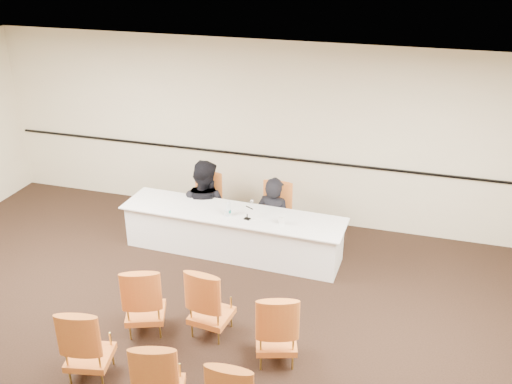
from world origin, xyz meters
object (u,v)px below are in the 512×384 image
panelist_main_chair (274,215)px  panel_table (233,233)px  aud_chair_front_right (276,325)px  aud_chair_back_left (88,341)px  panelist_main (274,225)px  aud_chair_front_left (144,298)px  water_bottle (229,208)px  drinking_glass (227,213)px  aud_chair_front_mid (211,300)px  panelist_second (205,211)px  coffee_cup (282,220)px  panelist_second_chair (204,204)px  microphone (247,211)px  aud_chair_back_mid (159,374)px

panelist_main_chair → panel_table: bearing=-133.4°
aud_chair_front_right → aud_chair_back_left: bearing=-173.5°
panelist_main → aud_chair_front_left: (-0.94, -2.57, 0.18)m
water_bottle → panelist_main_chair: bearing=47.8°
drinking_glass → panelist_main: bearing=48.6°
aud_chair_front_mid → panelist_second: bearing=119.4°
panelist_second → coffee_cup: panelist_second is taller
aud_chair_front_left → aud_chair_front_mid: (0.79, 0.19, 0.00)m
panelist_second → panelist_second_chair: size_ratio=1.87×
aud_chair_front_left → panelist_main: bearing=49.3°
microphone → water_bottle: bearing=-178.1°
drinking_glass → aud_chair_back_mid: (0.35, -3.08, -0.26)m
aud_chair_front_right → panelist_second_chair: bearing=108.3°
panelist_second → aud_chair_front_mid: size_ratio=1.87×
aud_chair_front_mid → aud_chair_back_mid: (-0.06, -1.33, 0.00)m
panel_table → panelist_second_chair: panelist_second_chair is taller
panelist_second → drinking_glass: 1.00m
water_bottle → aud_chair_back_left: 2.96m
water_bottle → drinking_glass: bearing=-116.3°
aud_chair_front_left → coffee_cup: bearing=36.9°
microphone → water_bottle: 0.31m
panel_table → aud_chair_front_mid: bearing=-76.8°
aud_chair_back_left → panelist_second_chair: bearing=78.6°
panel_table → aud_chair_back_mid: 3.23m
panelist_second_chair → drinking_glass: panelist_second_chair is taller
aud_chair_front_right → panelist_main_chair: bearing=88.3°
aud_chair_front_mid → aud_chair_back_mid: 1.33m
panelist_main_chair → aud_chair_front_mid: bearing=-91.4°
aud_chair_front_left → aud_chair_back_left: same height
aud_chair_front_left → panelist_main_chair: bearing=49.3°
panelist_main → aud_chair_front_mid: bearing=96.5°
panelist_main_chair → aud_chair_back_mid: same height
drinking_glass → aud_chair_front_left: size_ratio=0.11×
water_bottle → aud_chair_front_right: aud_chair_front_right is taller
panelist_main → panelist_second_chair: panelist_main is taller
water_bottle → panelist_second: bearing=135.5°
panelist_second → drinking_glass: bearing=144.7°
panelist_main → aud_chair_back_mid: 3.72m
aud_chair_back_left → panelist_second: bearing=78.6°
aud_chair_front_left → aud_chair_back_left: 0.92m
microphone → aud_chair_front_mid: size_ratio=0.28×
panelist_main → panelist_main_chair: panelist_main is taller
microphone → panel_table: bearing=165.4°
panel_table → water_bottle: 0.47m
microphone → aud_chair_front_left: bearing=-98.1°
panel_table → coffee_cup: size_ratio=24.46×
panelist_main_chair → panelist_second_chair: (-1.18, 0.04, 0.00)m
panelist_main → aud_chair_back_left: (-1.17, -3.47, 0.18)m
panelist_second_chair → microphone: panelist_second_chair is taller
panel_table → panelist_second_chair: size_ratio=3.58×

